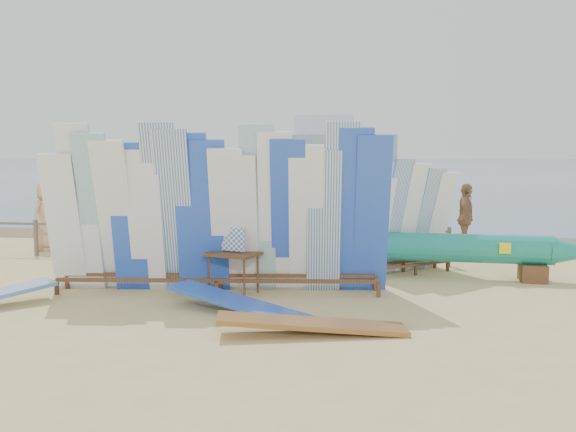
% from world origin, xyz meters
% --- Properties ---
extents(ground, '(160.00, 160.00, 0.00)m').
position_xyz_m(ground, '(0.00, 0.00, 0.00)').
color(ground, '#D3BE7A').
rests_on(ground, ground).
extents(ocean, '(320.00, 240.00, 0.02)m').
position_xyz_m(ocean, '(0.00, 128.00, 0.00)').
color(ocean, slate).
rests_on(ocean, ground).
extents(wet_sand_strip, '(40.00, 2.60, 0.01)m').
position_xyz_m(wet_sand_strip, '(0.00, 7.20, 0.00)').
color(wet_sand_strip, brown).
rests_on(wet_sand_strip, ground).
extents(distant_ship, '(45.00, 8.00, 14.00)m').
position_xyz_m(distant_ship, '(-12.00, 180.00, 5.31)').
color(distant_ship, '#999EA3').
rests_on(distant_ship, ocean).
extents(fence, '(12.08, 0.08, 0.90)m').
position_xyz_m(fence, '(0.00, 3.00, 0.63)').
color(fence, '#675A4E').
rests_on(fence, ground).
extents(main_surfboard_rack, '(6.28, 1.53, 3.11)m').
position_xyz_m(main_surfboard_rack, '(1.53, -0.28, 1.40)').
color(main_surfboard_rack, brown).
rests_on(main_surfboard_rack, ground).
extents(side_surfboard_rack, '(2.05, 1.78, 2.45)m').
position_xyz_m(side_surfboard_rack, '(5.09, 2.03, 1.11)').
color(side_surfboard_rack, brown).
rests_on(side_surfboard_rack, ground).
extents(outrigger_canoe, '(6.49, 0.86, 0.92)m').
position_xyz_m(outrigger_canoe, '(5.72, 1.70, 0.59)').
color(outrigger_canoe, brown).
rests_on(outrigger_canoe, ground).
extents(vendor_table, '(1.07, 0.91, 1.21)m').
position_xyz_m(vendor_table, '(1.81, -0.27, 0.40)').
color(vendor_table, brown).
rests_on(vendor_table, ground).
extents(flat_board_c, '(2.75, 1.10, 0.29)m').
position_xyz_m(flat_board_c, '(3.49, -2.56, 0.00)').
color(flat_board_c, '#956028').
rests_on(flat_board_c, ground).
extents(flat_board_d, '(2.68, 1.63, 0.36)m').
position_xyz_m(flat_board_d, '(2.25, -1.66, 0.00)').
color(flat_board_d, blue).
rests_on(flat_board_d, ground).
extents(beach_chair_left, '(0.52, 0.54, 0.81)m').
position_xyz_m(beach_chair_left, '(-0.75, 3.86, 0.24)').
color(beach_chair_left, '#B32C13').
rests_on(beach_chair_left, ground).
extents(beach_chair_right, '(0.87, 0.88, 0.98)m').
position_xyz_m(beach_chair_right, '(0.18, 3.78, 0.29)').
color(beach_chair_right, '#B32C13').
rests_on(beach_chair_right, ground).
extents(stroller, '(0.84, 1.00, 1.17)m').
position_xyz_m(stroller, '(3.20, 4.22, 0.47)').
color(stroller, '#B32C13').
rests_on(stroller, ground).
extents(beachgoer_6, '(0.86, 0.98, 1.83)m').
position_xyz_m(beachgoer_6, '(3.56, 4.82, 0.92)').
color(beachgoer_6, tan).
rests_on(beachgoer_6, ground).
extents(beachgoer_9, '(1.27, 0.87, 1.82)m').
position_xyz_m(beachgoer_9, '(5.46, 6.38, 0.91)').
color(beachgoer_9, tan).
rests_on(beachgoer_9, ground).
extents(beachgoer_7, '(0.63, 0.74, 1.79)m').
position_xyz_m(beachgoer_7, '(1.50, 5.37, 0.89)').
color(beachgoer_7, '#8C6042').
rests_on(beachgoer_7, ground).
extents(beachgoer_1, '(0.61, 0.36, 1.62)m').
position_xyz_m(beachgoer_1, '(-3.59, 4.95, 0.81)').
color(beachgoer_1, '#8C6042').
rests_on(beachgoer_1, ground).
extents(beachgoer_8, '(0.78, 1.01, 1.87)m').
position_xyz_m(beachgoer_8, '(4.78, 3.60, 0.93)').
color(beachgoer_8, beige).
rests_on(beachgoer_8, ground).
extents(beachgoer_11, '(1.32, 1.47, 1.62)m').
position_xyz_m(beachgoer_11, '(-4.50, 6.64, 0.81)').
color(beachgoer_11, beige).
rests_on(beachgoer_11, ground).
extents(beachgoer_10, '(0.65, 1.11, 1.78)m').
position_xyz_m(beachgoer_10, '(6.65, 5.11, 0.89)').
color(beachgoer_10, '#8C6042').
rests_on(beachgoer_10, ground).
extents(beachgoer_2, '(0.82, 0.94, 1.76)m').
position_xyz_m(beachgoer_2, '(-1.73, 3.60, 0.88)').
color(beachgoer_2, beige).
rests_on(beachgoer_2, ground).
extents(beachgoer_0, '(0.68, 0.97, 1.81)m').
position_xyz_m(beachgoer_0, '(-4.21, 3.90, 0.91)').
color(beachgoer_0, tan).
rests_on(beachgoer_0, ground).
extents(beachgoer_5, '(1.54, 0.68, 1.60)m').
position_xyz_m(beachgoer_5, '(2.18, 6.82, 0.80)').
color(beachgoer_5, beige).
rests_on(beachgoer_5, ground).
extents(beachgoer_4, '(0.96, 1.20, 1.89)m').
position_xyz_m(beachgoer_4, '(0.14, 4.80, 0.95)').
color(beachgoer_4, '#8C6042').
rests_on(beachgoer_4, ground).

